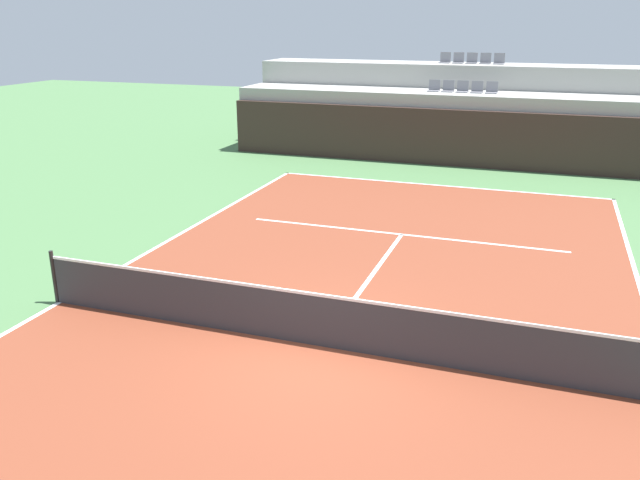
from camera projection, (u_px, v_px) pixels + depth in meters
The scene contains 12 objects.
ground_plane at pixel (320, 346), 11.08m from camera, with size 80.00×80.00×0.00m, color #477042.
court_surface at pixel (320, 346), 11.08m from camera, with size 11.00×24.00×0.01m, color brown.
baseline_far at pixel (438, 185), 21.74m from camera, with size 11.00×0.10×0.00m, color white.
sideline_left at pixel (60, 302), 12.78m from camera, with size 0.10×24.00×0.00m, color white.
service_line_far at pixel (402, 234), 16.79m from camera, with size 8.26×0.10×0.00m, color white.
centre_service_line at pixel (369, 279), 13.93m from camera, with size 0.10×6.40×0.00m, color white.
back_wall at pixel (454, 138), 24.36m from camera, with size 17.92×0.30×2.11m, color #33231E.
stands_tier_lower at pixel (459, 126), 25.48m from camera, with size 17.92×2.40×2.61m, color #9E9E99.
stands_tier_upper at pixel (468, 107), 27.48m from camera, with size 17.92×2.40×3.54m, color #9E9E99.
seating_row_lower at pixel (462, 89), 25.11m from camera, with size 2.65×0.44×0.44m.
seating_row_upper at pixel (472, 60), 26.95m from camera, with size 2.65×0.44×0.44m.
tennis_net at pixel (320, 319), 10.91m from camera, with size 11.08×0.08×1.07m.
Camera 1 is at (3.27, -9.34, 5.31)m, focal length 36.38 mm.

